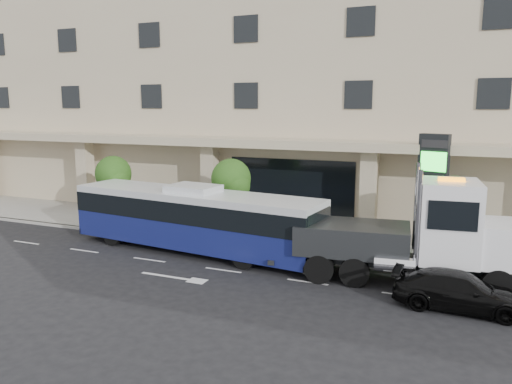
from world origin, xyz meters
TOP-DOWN VIEW (x-y plane):
  - ground at (0.00, 0.00)m, footprint 120.00×120.00m
  - sidewalk at (0.00, 5.00)m, footprint 120.00×6.00m
  - curb at (0.00, 2.00)m, footprint 120.00×0.30m
  - convention_center at (-0.00, 15.42)m, footprint 60.00×17.60m
  - tree_left at (-9.97, 3.59)m, footprint 2.27×2.20m
  - tree_mid at (-1.97, 3.59)m, footprint 2.28×2.20m
  - tree_right at (9.53, 3.59)m, footprint 2.10×2.00m
  - city_bus at (-2.69, 0.61)m, footprint 13.85×4.38m
  - tow_truck at (8.42, 0.21)m, footprint 10.97×3.72m
  - black_sedan at (9.98, -2.10)m, footprint 4.80×2.03m
  - signage_pylon at (8.40, 5.44)m, footprint 1.54×0.92m

SIDE VIEW (x-z plane):
  - ground at x=0.00m, z-range 0.00..0.00m
  - sidewalk at x=0.00m, z-range 0.00..0.15m
  - curb at x=0.00m, z-range 0.00..0.15m
  - black_sedan at x=9.98m, z-range 0.00..1.38m
  - city_bus at x=-2.69m, z-range 0.03..3.48m
  - tow_truck at x=8.42m, z-range -0.44..4.53m
  - tree_right at x=9.53m, z-range 1.01..5.06m
  - tree_left at x=-9.97m, z-range 1.00..5.22m
  - signage_pylon at x=8.40m, z-range 0.20..6.06m
  - tree_mid at x=-1.97m, z-range 1.07..5.45m
  - convention_center at x=0.00m, z-range -0.03..19.97m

